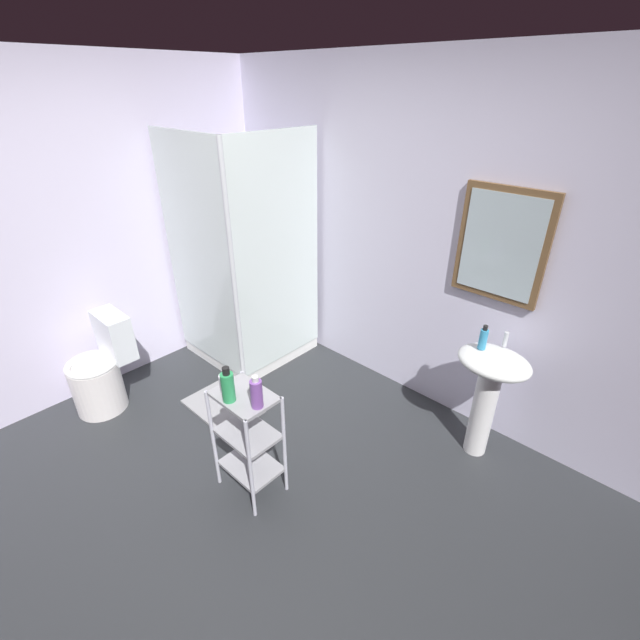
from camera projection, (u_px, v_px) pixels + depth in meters
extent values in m
cube|color=#2A2C2F|center=(223.00, 510.00, 2.67)|extent=(4.20, 4.20, 0.02)
cube|color=silver|center=(409.00, 241.00, 3.25)|extent=(4.20, 0.10, 2.50)
cube|color=brown|center=(502.00, 245.00, 2.71)|extent=(0.56, 0.03, 0.72)
cube|color=silver|center=(500.00, 246.00, 2.70)|extent=(0.48, 0.01, 0.64)
cube|color=silver|center=(52.00, 245.00, 3.17)|extent=(0.10, 4.20, 2.50)
cube|color=white|center=(252.00, 343.00, 4.26)|extent=(0.90, 0.90, 0.10)
cube|color=silver|center=(199.00, 258.00, 3.49)|extent=(0.90, 0.02, 1.90)
cube|color=silver|center=(278.00, 257.00, 3.51)|extent=(0.02, 0.90, 1.90)
cylinder|color=silver|center=(233.00, 273.00, 3.22)|extent=(0.04, 0.04, 1.90)
cylinder|color=silver|center=(252.00, 338.00, 4.24)|extent=(0.08, 0.08, 0.00)
cylinder|color=white|center=(482.00, 412.00, 2.94)|extent=(0.15, 0.15, 0.68)
ellipsoid|color=white|center=(494.00, 362.00, 2.74)|extent=(0.46, 0.37, 0.13)
cylinder|color=silver|center=(506.00, 339.00, 2.77)|extent=(0.03, 0.03, 0.10)
cylinder|color=white|center=(98.00, 387.00, 3.40)|extent=(0.37, 0.37, 0.40)
torus|color=white|center=(91.00, 364.00, 3.30)|extent=(0.37, 0.37, 0.04)
cube|color=white|center=(114.00, 335.00, 3.36)|extent=(0.35, 0.17, 0.36)
cylinder|color=silver|center=(213.00, 440.00, 2.67)|extent=(0.02, 0.02, 0.74)
cylinder|color=silver|center=(251.00, 471.00, 2.45)|extent=(0.02, 0.02, 0.74)
cylinder|color=silver|center=(247.00, 419.00, 2.84)|extent=(0.02, 0.02, 0.74)
cylinder|color=silver|center=(284.00, 446.00, 2.62)|extent=(0.02, 0.02, 0.74)
cube|color=#99999E|center=(251.00, 465.00, 2.74)|extent=(0.36, 0.26, 0.02)
cube|color=#99999E|center=(248.00, 433.00, 2.61)|extent=(0.36, 0.26, 0.02)
cube|color=#99999E|center=(244.00, 396.00, 2.47)|extent=(0.36, 0.26, 0.02)
cylinder|color=#389ED1|center=(483.00, 339.00, 2.73)|extent=(0.05, 0.05, 0.13)
cylinder|color=black|center=(485.00, 328.00, 2.69)|extent=(0.03, 0.03, 0.03)
cylinder|color=#7F4CA5|center=(257.00, 394.00, 2.34)|extent=(0.07, 0.07, 0.17)
cylinder|color=silver|center=(255.00, 379.00, 2.29)|extent=(0.04, 0.04, 0.03)
cylinder|color=#2C9C56|center=(228.00, 387.00, 2.38)|extent=(0.07, 0.07, 0.18)
cylinder|color=black|center=(226.00, 371.00, 2.33)|extent=(0.04, 0.04, 0.04)
cylinder|color=silver|center=(226.00, 383.00, 2.47)|extent=(0.08, 0.08, 0.11)
cube|color=gray|center=(223.00, 406.00, 3.49)|extent=(0.60, 0.40, 0.02)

